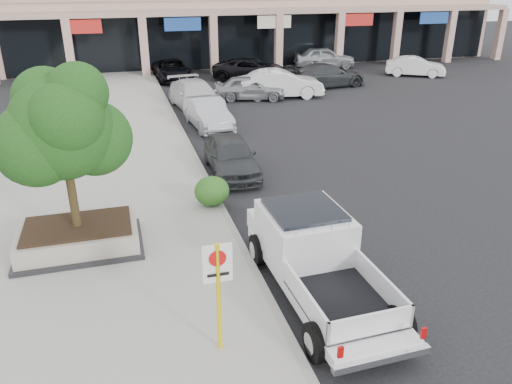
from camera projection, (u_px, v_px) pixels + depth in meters
ground at (314, 266)px, 12.68m from camera, size 120.00×120.00×0.00m
sidewalk at (91, 196)px, 16.55m from camera, size 8.00×52.00×0.15m
curb at (208, 183)px, 17.54m from camera, size 0.20×52.00×0.15m
strip_mall at (254, 1)px, 42.69m from camera, size 40.55×12.43×9.50m
planter at (79, 237)px, 13.13m from camera, size 3.20×2.20×0.68m
planter_tree at (68, 127)px, 12.12m from camera, size 2.90×2.55×4.00m
no_parking_sign at (218, 283)px, 9.12m from camera, size 0.55×0.09×2.30m
hedge at (212, 191)px, 15.54m from camera, size 1.10×0.99×0.93m
pickup_truck at (321, 262)px, 11.18m from camera, size 2.23×5.70×1.78m
curb_car_a at (231, 156)px, 18.35m from camera, size 1.77×4.13×1.39m
curb_car_b at (208, 113)px, 23.91m from camera, size 1.87×4.40×1.41m
curb_car_c at (196, 95)px, 27.25m from camera, size 2.76×5.42×1.51m
curb_car_d at (173, 70)px, 34.76m from camera, size 2.49×5.10×1.40m
lot_car_a at (250, 88)px, 29.32m from camera, size 4.45×2.66×1.42m
lot_car_b at (281, 84)px, 29.77m from camera, size 5.20×2.35×1.66m
lot_car_c at (327, 75)px, 32.67m from camera, size 5.46×2.88×1.51m
lot_car_d at (251, 69)px, 34.88m from camera, size 5.84×4.17×1.48m
lot_car_e at (325, 57)px, 39.30m from camera, size 5.04×2.83×1.62m
lot_car_f at (415, 66)px, 36.21m from camera, size 4.34×3.32×1.37m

